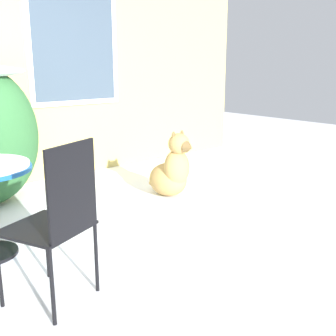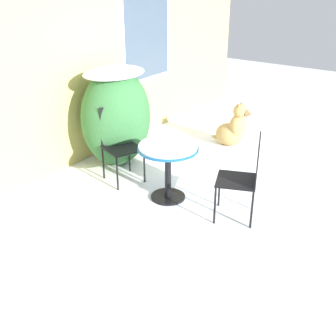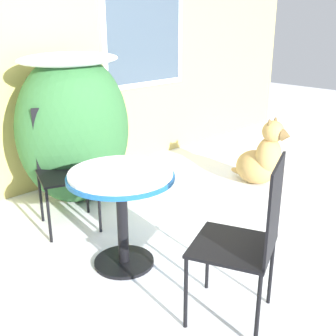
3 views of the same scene
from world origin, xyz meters
The scene contains 3 objects.
ground_plane centered at (0.00, 0.00, 0.00)m, with size 16.00×16.00×0.00m, color white.
patio_chair_far_side centered at (-0.49, -0.53, 0.55)m, with size 0.58×0.58×1.01m.
dog centered at (1.42, 0.62, 0.28)m, with size 0.41×0.68×0.74m.
Camera 1 is at (-1.52, -2.73, 1.45)m, focal length 45.00 mm.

